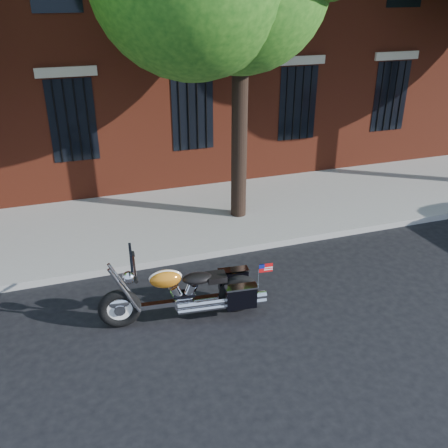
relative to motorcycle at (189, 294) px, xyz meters
name	(u,v)px	position (x,y,z in m)	size (l,w,h in m)	color
ground	(265,285)	(1.64, 0.54, -0.49)	(120.00, 120.00, 0.00)	black
curb	(241,248)	(1.64, 1.92, -0.41)	(40.00, 0.16, 0.15)	gray
sidewalk	(214,214)	(1.64, 3.80, -0.41)	(40.00, 3.60, 0.15)	gray
motorcycle	(189,294)	(0.00, 0.00, 0.00)	(2.82, 0.97, 1.44)	black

